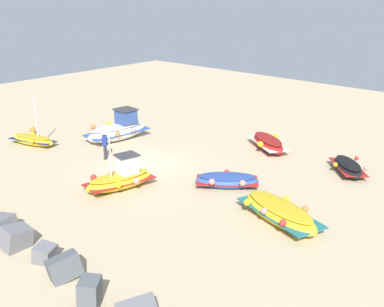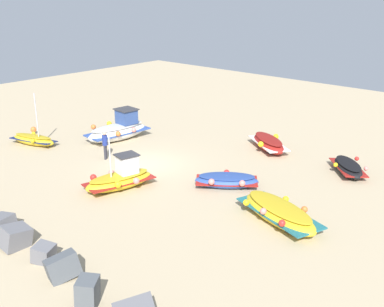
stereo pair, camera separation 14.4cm
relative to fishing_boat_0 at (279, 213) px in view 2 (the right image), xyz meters
name	(u,v)px [view 2 (the right image)]	position (x,y,z in m)	size (l,w,h in m)	color
ground_plane	(146,165)	(9.72, -0.95, -0.45)	(59.46, 59.46, 0.00)	tan
fishing_boat_0	(279,213)	(0.00, 0.00, 0.00)	(4.75, 2.89, 0.89)	gold
fishing_boat_1	(227,181)	(4.14, -1.51, -0.09)	(3.39, 3.06, 0.78)	#2D4C9E
fishing_boat_2	(120,178)	(8.17, 2.28, 0.09)	(2.36, 3.95, 3.35)	gold
fishing_boat_3	(119,130)	(14.74, -3.06, 0.23)	(2.48, 4.66, 2.04)	white
fishing_boat_4	(268,143)	(5.92, -8.09, -0.02)	(3.85, 3.14, 0.82)	maroon
fishing_boat_5	(33,140)	(17.98, 1.53, -0.08)	(3.53, 1.99, 3.58)	gold
fishing_boat_6	(348,167)	(0.30, -7.63, -0.10)	(3.04, 3.10, 0.76)	black
person_walking	(105,143)	(12.26, 0.04, 0.55)	(0.32, 0.32, 1.73)	#2D2D38
mooring_buoy_0	(33,130)	(20.23, 0.22, -0.12)	(0.40, 0.40, 0.53)	#3F3F42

